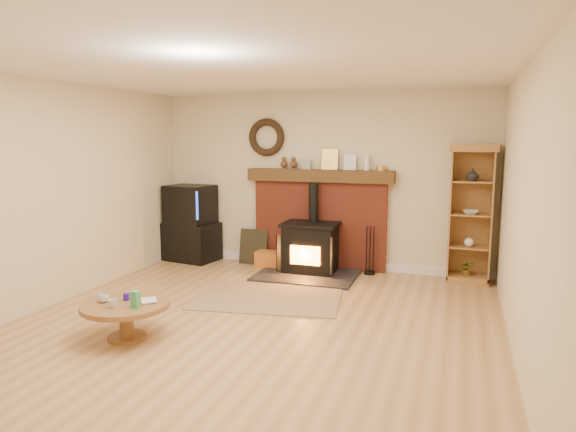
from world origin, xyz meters
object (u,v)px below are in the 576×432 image
(tv_unit, at_px, (191,225))
(curio_cabinet, at_px, (470,214))
(wood_stove, at_px, (310,249))
(coffee_table, at_px, (126,309))

(tv_unit, distance_m, curio_cabinet, 4.20)
(wood_stove, relative_size, tv_unit, 1.16)
(tv_unit, distance_m, coffee_table, 3.29)
(tv_unit, height_order, curio_cabinet, curio_cabinet)
(wood_stove, height_order, coffee_table, wood_stove)
(coffee_table, bearing_deg, curio_cabinet, 45.36)
(wood_stove, height_order, curio_cabinet, curio_cabinet)
(wood_stove, bearing_deg, curio_cabinet, 7.39)
(wood_stove, relative_size, curio_cabinet, 0.75)
(curio_cabinet, xyz_separation_m, coffee_table, (-3.16, -3.20, -0.63))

